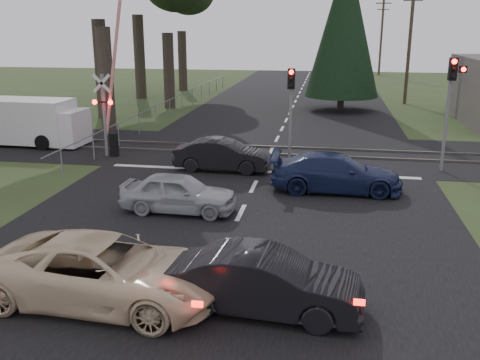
% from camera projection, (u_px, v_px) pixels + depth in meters
% --- Properties ---
extents(ground, '(120.00, 120.00, 0.00)m').
position_uv_depth(ground, '(223.00, 249.00, 14.71)').
color(ground, '#303E1C').
rests_on(ground, ground).
extents(road, '(14.00, 100.00, 0.01)m').
position_uv_depth(road, '(266.00, 161.00, 24.18)').
color(road, black).
rests_on(road, ground).
extents(rail_corridor, '(120.00, 8.00, 0.01)m').
position_uv_depth(rail_corridor, '(271.00, 151.00, 26.07)').
color(rail_corridor, black).
rests_on(rail_corridor, ground).
extents(stop_line, '(13.00, 0.35, 0.00)m').
position_uv_depth(stop_line, '(261.00, 171.00, 22.47)').
color(stop_line, silver).
rests_on(stop_line, ground).
extents(rail_near, '(120.00, 0.12, 0.10)m').
position_uv_depth(rail_near, '(269.00, 154.00, 25.30)').
color(rail_near, '#59544C').
rests_on(rail_near, ground).
extents(rail_far, '(120.00, 0.12, 0.10)m').
position_uv_depth(rail_far, '(273.00, 147.00, 26.81)').
color(rail_far, '#59544C').
rests_on(rail_far, ground).
extents(crossing_signal, '(1.62, 0.38, 6.96)m').
position_uv_depth(crossing_signal, '(109.00, 113.00, 24.55)').
color(crossing_signal, slate).
rests_on(crossing_signal, ground).
extents(traffic_signal_right, '(0.68, 0.48, 4.70)m').
position_uv_depth(traffic_signal_right, '(451.00, 93.00, 21.56)').
color(traffic_signal_right, slate).
rests_on(traffic_signal_right, ground).
extents(traffic_signal_center, '(0.32, 0.48, 4.10)m').
position_uv_depth(traffic_signal_center, '(291.00, 98.00, 23.88)').
color(traffic_signal_center, slate).
rests_on(traffic_signal_center, ground).
extents(utility_pole_mid, '(1.80, 0.26, 9.00)m').
position_uv_depth(utility_pole_mid, '(410.00, 42.00, 40.45)').
color(utility_pole_mid, '#4C3D2D').
rests_on(utility_pole_mid, ground).
extents(utility_pole_far, '(1.80, 0.26, 9.00)m').
position_uv_depth(utility_pole_far, '(381.00, 35.00, 64.12)').
color(utility_pole_far, '#4C3D2D').
rests_on(utility_pole_far, ground).
extents(conifer_tree, '(5.20, 5.20, 11.00)m').
position_uv_depth(conifer_tree, '(345.00, 24.00, 37.10)').
color(conifer_tree, '#473D33').
rests_on(conifer_tree, ground).
extents(fence_left, '(0.10, 36.00, 1.20)m').
position_uv_depth(fence_left, '(176.00, 113.00, 37.25)').
color(fence_left, slate).
rests_on(fence_left, ground).
extents(cream_coupe, '(5.42, 2.74, 1.47)m').
position_uv_depth(cream_coupe, '(104.00, 271.00, 11.75)').
color(cream_coupe, beige).
rests_on(cream_coupe, ground).
extents(dark_hatchback, '(4.25, 1.76, 1.37)m').
position_uv_depth(dark_hatchback, '(265.00, 282.00, 11.33)').
color(dark_hatchback, black).
rests_on(dark_hatchback, ground).
extents(silver_car, '(3.84, 1.64, 1.29)m').
position_uv_depth(silver_car, '(179.00, 193.00, 17.49)').
color(silver_car, '#A4A8AC').
rests_on(silver_car, ground).
extents(blue_sedan, '(4.84, 2.04, 1.39)m').
position_uv_depth(blue_sedan, '(336.00, 173.00, 19.68)').
color(blue_sedan, '#171F45').
rests_on(blue_sedan, ground).
extents(dark_car_far, '(4.08, 1.53, 1.33)m').
position_uv_depth(dark_car_far, '(223.00, 155.00, 22.50)').
color(dark_car_far, black).
rests_on(dark_car_far, ground).
extents(white_van, '(6.03, 2.47, 2.33)m').
position_uv_depth(white_van, '(30.00, 122.00, 27.24)').
color(white_van, white).
rests_on(white_van, ground).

